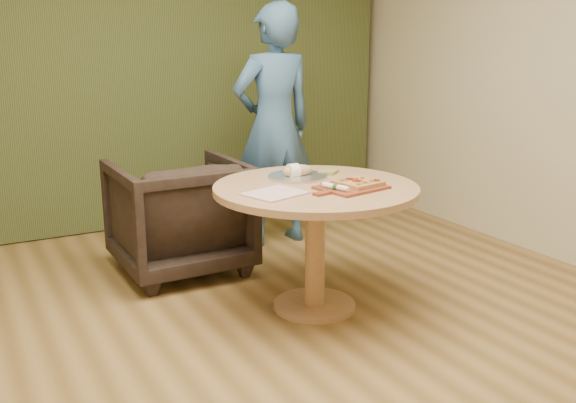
# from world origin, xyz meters

# --- Properties ---
(room_shell) EXTENTS (5.04, 6.04, 2.84)m
(room_shell) POSITION_xyz_m (0.00, 0.00, 1.40)
(room_shell) COLOR olive
(room_shell) RESTS_ON ground
(curtain) EXTENTS (4.80, 0.14, 2.78)m
(curtain) POSITION_xyz_m (0.00, 2.90, 1.40)
(curtain) COLOR #323D1B
(curtain) RESTS_ON ground
(pedestal_table) EXTENTS (1.17, 1.17, 0.75)m
(pedestal_table) POSITION_xyz_m (0.52, 0.68, 0.61)
(pedestal_table) COLOR tan
(pedestal_table) RESTS_ON ground
(pizza_paddle) EXTENTS (0.47, 0.34, 0.01)m
(pizza_paddle) POSITION_xyz_m (0.64, 0.51, 0.76)
(pizza_paddle) COLOR brown
(pizza_paddle) RESTS_ON pedestal_table
(flatbread_pizza) EXTENTS (0.26, 0.26, 0.04)m
(flatbread_pizza) POSITION_xyz_m (0.70, 0.52, 0.78)
(flatbread_pizza) COLOR #BC8649
(flatbread_pizza) RESTS_ON pizza_paddle
(cutlery_roll) EXTENTS (0.09, 0.19, 0.03)m
(cutlery_roll) POSITION_xyz_m (0.52, 0.48, 0.78)
(cutlery_roll) COLOR white
(cutlery_roll) RESTS_ON pizza_paddle
(newspaper) EXTENTS (0.36, 0.33, 0.01)m
(newspaper) POSITION_xyz_m (0.21, 0.60, 0.76)
(newspaper) COLOR white
(newspaper) RESTS_ON pedestal_table
(serving_tray) EXTENTS (0.36, 0.36, 0.02)m
(serving_tray) POSITION_xyz_m (0.52, 0.90, 0.76)
(serving_tray) COLOR silver
(serving_tray) RESTS_ON pedestal_table
(bread_roll) EXTENTS (0.19, 0.09, 0.09)m
(bread_roll) POSITION_xyz_m (0.51, 0.90, 0.79)
(bread_roll) COLOR tan
(bread_roll) RESTS_ON serving_tray
(green_packet) EXTENTS (0.16, 0.15, 0.02)m
(green_packet) POSITION_xyz_m (0.75, 0.92, 0.76)
(green_packet) COLOR #5F6B30
(green_packet) RESTS_ON pedestal_table
(armchair) EXTENTS (0.84, 0.79, 0.86)m
(armchair) POSITION_xyz_m (0.03, 1.67, 0.43)
(armchair) COLOR black
(armchair) RESTS_ON ground
(person_standing) EXTENTS (0.67, 0.45, 1.82)m
(person_standing) POSITION_xyz_m (0.89, 1.92, 0.91)
(person_standing) COLOR #375D84
(person_standing) RESTS_ON ground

